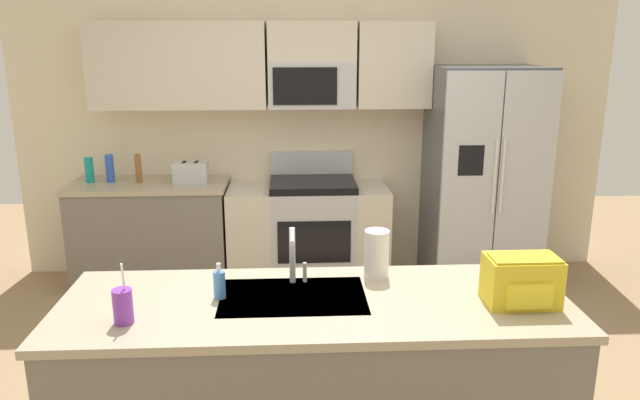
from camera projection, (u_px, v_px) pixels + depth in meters
The scene contains 15 objects.
ground_plane at pixel (331, 395), 3.61m from camera, with size 9.00×9.00×0.00m, color #997A56.
kitchen_wall_unit at pixel (299, 109), 5.23m from camera, with size 5.20×0.43×2.60m.
back_counter at pixel (152, 233), 5.16m from camera, with size 1.30×0.63×0.90m.
range_oven at pixel (308, 232), 5.23m from camera, with size 1.36×0.61×1.10m.
refrigerator at pixel (483, 177), 5.10m from camera, with size 0.90×0.76×1.85m.
island_counter at pixel (315, 386), 2.89m from camera, with size 2.35×0.82×0.90m.
toaster at pixel (191, 173), 4.98m from camera, with size 0.28×0.16×0.18m.
pepper_mill at pixel (138, 168), 5.00m from camera, with size 0.05×0.05×0.24m, color brown.
bottle_blue at pixel (110, 168), 5.03m from camera, with size 0.07×0.07×0.23m, color blue.
bottle_teal at pixel (89, 170), 5.01m from camera, with size 0.07×0.07×0.21m, color teal.
sink_faucet at pixel (294, 252), 2.91m from camera, with size 0.08×0.21×0.28m.
drink_cup_purple at pixel (123, 306), 2.53m from camera, with size 0.08×0.08×0.27m.
soap_dispenser at pixel (219, 284), 2.78m from camera, with size 0.06×0.06×0.17m.
paper_towel_roll at pixel (377, 253), 3.03m from camera, with size 0.12×0.12×0.24m, color white.
backpack at pixel (522, 280), 2.71m from camera, with size 0.32×0.22×0.23m.
Camera 1 is at (-0.23, -3.17, 2.07)m, focal length 33.81 mm.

